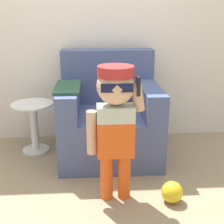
# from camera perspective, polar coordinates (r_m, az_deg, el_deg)

# --- Properties ---
(ground_plane) EXTENTS (10.00, 10.00, 0.00)m
(ground_plane) POSITION_cam_1_polar(r_m,az_deg,el_deg) (2.94, -4.91, -9.90)
(ground_plane) COLOR #998466
(wall_back) EXTENTS (10.00, 0.05, 2.60)m
(wall_back) POSITION_cam_1_polar(r_m,az_deg,el_deg) (3.37, -5.31, 16.73)
(wall_back) COLOR silver
(wall_back) RESTS_ON ground_plane
(armchair) EXTENTS (0.96, 0.90, 1.00)m
(armchair) POSITION_cam_1_polar(r_m,az_deg,el_deg) (3.07, -0.59, -1.13)
(armchair) COLOR #475684
(armchair) RESTS_ON ground_plane
(person_child) EXTENTS (0.42, 0.31, 1.02)m
(person_child) POSITION_cam_1_polar(r_m,az_deg,el_deg) (2.21, 0.60, -0.32)
(person_child) COLOR #E05119
(person_child) RESTS_ON ground_plane
(side_table) EXTENTS (0.41, 0.41, 0.51)m
(side_table) POSITION_cam_1_polar(r_m,az_deg,el_deg) (3.22, -14.10, -1.88)
(side_table) COLOR white
(side_table) RESTS_ON ground_plane
(toy_ball) EXTENTS (0.16, 0.16, 0.16)m
(toy_ball) POSITION_cam_1_polar(r_m,az_deg,el_deg) (2.45, 10.92, -14.18)
(toy_ball) COLOR yellow
(toy_ball) RESTS_ON ground_plane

